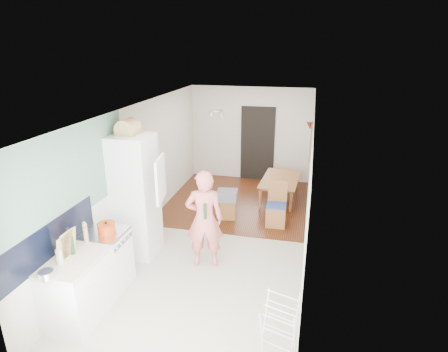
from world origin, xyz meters
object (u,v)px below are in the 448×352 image
at_px(dining_table, 281,191).
at_px(stool, 228,209).
at_px(dining_chair, 276,205).
at_px(drying_rack, 279,328).
at_px(person, 204,211).

xyz_separation_m(dining_table, stool, (-1.02, -1.28, -0.01)).
distance_m(dining_chair, stool, 1.07).
bearing_deg(dining_chair, drying_rack, -85.17).
relative_size(person, dining_table, 1.56).
distance_m(dining_table, stool, 1.64).
height_order(person, dining_table, person).
bearing_deg(drying_rack, stool, 129.90).
xyz_separation_m(stool, drying_rack, (1.42, -3.49, 0.17)).
distance_m(dining_chair, drying_rack, 3.41).
height_order(person, dining_chair, person).
bearing_deg(drying_rack, dining_chair, 114.16).
bearing_deg(person, dining_table, -122.08).
bearing_deg(dining_chair, dining_table, 89.28).
xyz_separation_m(person, dining_table, (1.00, 3.10, -0.77)).
relative_size(person, stool, 4.63).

